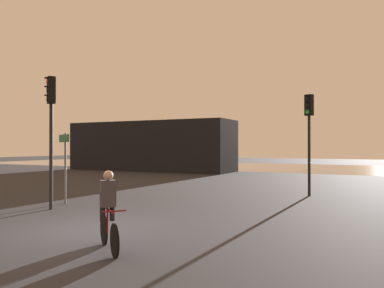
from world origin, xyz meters
TOP-DOWN VIEW (x-y plane):
  - ground_plane at (0.00, 0.00)m, footprint 120.00×120.00m
  - water_strip at (0.00, 30.69)m, footprint 80.00×16.00m
  - distant_building at (-11.49, 20.69)m, footprint 15.04×4.00m
  - traffic_light_near_left at (-3.22, 1.84)m, footprint 0.40×0.42m
  - traffic_light_far_right at (3.98, 9.23)m, footprint 0.39×0.41m
  - direction_sign_post at (-3.72, 2.96)m, footprint 0.99×0.53m
  - cyclist at (1.72, -1.24)m, footprint 1.35×1.12m

SIDE VIEW (x-z plane):
  - ground_plane at x=0.00m, z-range 0.00..0.00m
  - water_strip at x=0.00m, z-range 0.00..0.01m
  - cyclist at x=1.72m, z-range 0.01..1.63m
  - direction_sign_post at x=-3.72m, z-range 0.40..3.00m
  - distant_building at x=-11.49m, z-range 0.00..4.28m
  - traffic_light_far_right at x=3.98m, z-range 0.85..5.18m
  - traffic_light_near_left at x=-3.22m, z-range 0.87..5.32m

